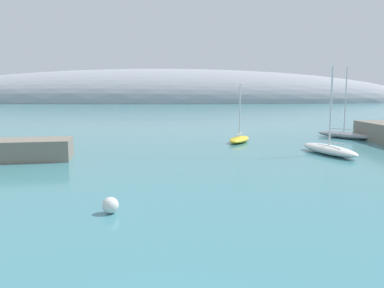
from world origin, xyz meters
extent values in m
ellipsoid|color=#999EA8|center=(-10.62, 215.47, 0.00)|extent=(294.93, 63.51, 37.23)
ellipsoid|color=white|center=(15.97, 30.46, 0.48)|extent=(4.44, 8.53, 0.97)
cylinder|color=silver|center=(15.97, 30.46, 4.93)|extent=(0.18, 0.18, 7.93)
cube|color=silver|center=(16.07, 30.10, 1.32)|extent=(1.14, 3.59, 0.10)
ellipsoid|color=gray|center=(23.18, 44.10, 0.44)|extent=(6.26, 7.63, 0.88)
cylinder|color=silver|center=(23.18, 44.10, 5.24)|extent=(0.16, 0.16, 8.72)
cube|color=silver|center=(22.97, 44.39, 1.23)|extent=(2.17, 2.97, 0.10)
ellipsoid|color=yellow|center=(8.21, 40.17, 0.37)|extent=(4.16, 6.06, 0.74)
cylinder|color=silver|center=(8.21, 40.17, 4.01)|extent=(0.16, 0.16, 6.54)
cube|color=silver|center=(8.32, 40.40, 1.09)|extent=(1.15, 2.40, 0.10)
sphere|color=silver|center=(-2.95, 11.47, 0.44)|extent=(0.88, 0.88, 0.88)
camera|label=1|loc=(0.79, -8.88, 6.46)|focal=36.83mm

